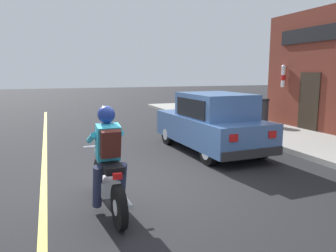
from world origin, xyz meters
The scene contains 6 objects.
ground_plane centered at (0.00, 0.00, 0.00)m, with size 80.00×80.00×0.00m, color black.
sidewalk_curb centered at (5.49, 3.00, 0.07)m, with size 2.60×22.00×0.14m, color #9E9B93.
lane_stripe centered at (-1.80, 3.00, 0.00)m, with size 0.12×19.80×0.01m, color #D1C64C.
motorcycle_with_rider centered at (-0.84, -0.75, 0.68)m, with size 0.56×2.02×1.62m.
car_hatchback centered at (2.41, 2.10, 0.77)m, with size 1.81×3.85×1.57m.
trash_bin centered at (5.97, 4.83, 0.64)m, with size 0.56×0.56×0.98m.
Camera 1 is at (-1.63, -5.57, 2.11)m, focal length 35.00 mm.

